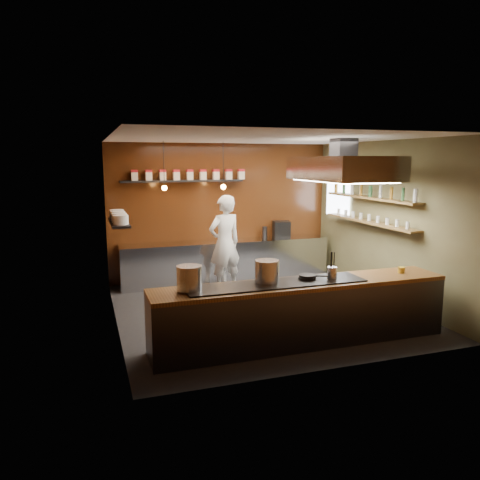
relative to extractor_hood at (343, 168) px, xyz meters
name	(u,v)px	position (x,y,z in m)	size (l,w,h in m)	color
floor	(262,310)	(-1.30, 0.40, -2.51)	(5.00, 5.00, 0.00)	black
back_wall	(222,212)	(-1.30, 2.90, -1.01)	(5.00, 5.00, 0.00)	#361409
left_wall	(113,234)	(-3.80, 0.40, -1.01)	(5.00, 5.00, 0.00)	#361409
right_wall	(385,221)	(1.20, 0.40, -1.01)	(5.00, 5.00, 0.00)	brown
ceiling	(263,138)	(-1.30, 0.40, 0.49)	(5.00, 5.00, 0.00)	silver
window_pane	(338,194)	(1.15, 2.10, -0.61)	(1.00, 1.00, 0.00)	white
prep_counter	(227,261)	(-1.30, 2.57, -2.06)	(4.60, 0.65, 0.90)	silver
pass_counter	(302,313)	(-1.30, -1.20, -2.04)	(4.40, 0.72, 0.94)	#38383D
tin_shelf	(183,181)	(-2.20, 2.76, -0.31)	(2.60, 0.26, 0.04)	black
plate_shelf	(119,222)	(-3.64, 1.40, -0.96)	(0.30, 1.40, 0.04)	black
bottle_shelf_upper	(370,198)	(1.04, 0.70, -0.59)	(0.26, 2.80, 0.04)	brown
bottle_shelf_lower	(369,222)	(1.04, 0.70, -1.06)	(0.26, 2.80, 0.04)	brown
extractor_hood	(343,168)	(0.00, 0.00, 0.00)	(1.20, 2.00, 0.72)	#38383D
pendant_left	(164,185)	(-2.70, 2.10, -0.35)	(0.10, 0.10, 0.95)	black
pendant_right	(223,184)	(-1.50, 2.10, -0.35)	(0.10, 0.10, 0.95)	black
storage_tins	(190,175)	(-2.05, 2.76, -0.17)	(2.43, 0.13, 0.22)	beige
plate_stacks	(119,217)	(-3.64, 1.40, -0.86)	(0.26, 1.16, 0.16)	white
bottles	(370,191)	(1.04, 0.70, -0.45)	(0.06, 2.66, 0.24)	silver
wine_glasses	(369,218)	(1.04, 0.70, -0.97)	(0.07, 2.37, 0.13)	silver
stockpot_large	(189,278)	(-2.93, -1.15, -1.40)	(0.33, 0.33, 0.33)	#B3B5BA
stockpot_small	(267,271)	(-1.82, -1.13, -1.40)	(0.34, 0.34, 0.32)	silver
utensil_crock	(332,273)	(-0.86, -1.25, -1.48)	(0.14, 0.14, 0.18)	#B1B4B9
frying_pan	(308,277)	(-1.19, -1.13, -1.53)	(0.41, 0.26, 0.06)	black
butter_jar	(401,270)	(0.39, -1.19, -1.54)	(0.10, 0.10, 0.09)	gold
espresso_machine	(281,229)	(0.03, 2.63, -1.42)	(0.37, 0.35, 0.37)	black
chef	(225,243)	(-1.55, 1.86, -1.53)	(0.71, 0.47, 1.95)	white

